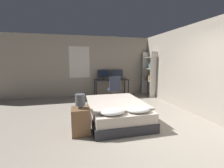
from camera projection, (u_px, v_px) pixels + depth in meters
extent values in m
plane|color=#9E9384|center=(158.00, 138.00, 3.14)|extent=(20.00, 20.00, 0.00)
cube|color=#9E9384|center=(111.00, 66.00, 7.02)|extent=(12.00, 0.06, 2.70)
cube|color=silver|center=(79.00, 62.00, 6.61)|extent=(0.88, 0.01, 1.37)
cube|color=black|center=(79.00, 62.00, 6.61)|extent=(0.80, 0.01, 1.29)
cube|color=#9E9384|center=(186.00, 69.00, 4.82)|extent=(0.06, 12.00, 2.70)
cube|color=#2D2D33|center=(116.00, 116.00, 4.12)|extent=(1.44, 2.05, 0.22)
cube|color=beige|center=(116.00, 108.00, 4.09)|extent=(1.38, 1.99, 0.23)
cube|color=beige|center=(115.00, 102.00, 4.18)|extent=(1.48, 1.73, 0.05)
ellipsoid|color=white|center=(113.00, 112.00, 3.24)|extent=(0.55, 0.38, 0.13)
ellipsoid|color=white|center=(138.00, 109.00, 3.39)|extent=(0.55, 0.38, 0.13)
cube|color=brown|center=(81.00, 121.00, 3.28)|extent=(0.39, 0.42, 0.59)
cylinder|color=gray|center=(80.00, 108.00, 3.24)|extent=(0.14, 0.14, 0.01)
cylinder|color=gray|center=(80.00, 106.00, 3.23)|extent=(0.02, 0.02, 0.05)
cylinder|color=#4C4C51|center=(80.00, 100.00, 3.21)|extent=(0.21, 0.21, 0.24)
cube|color=#38383D|center=(112.00, 80.00, 6.74)|extent=(1.55, 0.61, 0.03)
cylinder|color=#2D2D33|center=(97.00, 90.00, 6.38)|extent=(0.05, 0.05, 0.74)
cylinder|color=#2D2D33|center=(128.00, 89.00, 6.73)|extent=(0.05, 0.05, 0.74)
cylinder|color=#2D2D33|center=(95.00, 88.00, 6.87)|extent=(0.05, 0.05, 0.74)
cylinder|color=#2D2D33|center=(125.00, 87.00, 7.21)|extent=(0.05, 0.05, 0.74)
cylinder|color=black|center=(104.00, 79.00, 6.86)|extent=(0.16, 0.16, 0.01)
cylinder|color=black|center=(104.00, 78.00, 6.85)|extent=(0.03, 0.03, 0.09)
cube|color=black|center=(104.00, 74.00, 6.82)|extent=(0.55, 0.03, 0.32)
cube|color=#192338|center=(104.00, 74.00, 6.80)|extent=(0.52, 0.00, 0.29)
cylinder|color=black|center=(117.00, 79.00, 7.00)|extent=(0.16, 0.16, 0.01)
cylinder|color=black|center=(117.00, 78.00, 7.00)|extent=(0.03, 0.03, 0.09)
cube|color=black|center=(117.00, 73.00, 6.97)|extent=(0.55, 0.03, 0.32)
cube|color=#192338|center=(117.00, 73.00, 6.95)|extent=(0.52, 0.00, 0.29)
cube|color=black|center=(113.00, 80.00, 6.55)|extent=(0.37, 0.13, 0.02)
ellipsoid|color=black|center=(119.00, 79.00, 6.61)|extent=(0.07, 0.05, 0.04)
cylinder|color=black|center=(114.00, 99.00, 6.20)|extent=(0.52, 0.52, 0.04)
cylinder|color=gray|center=(114.00, 95.00, 6.17)|extent=(0.05, 0.05, 0.38)
cube|color=#33384C|center=(114.00, 89.00, 6.13)|extent=(0.49, 0.49, 0.07)
cube|color=#33384C|center=(115.00, 83.00, 5.88)|extent=(0.44, 0.05, 0.51)
cube|color=beige|center=(153.00, 75.00, 6.51)|extent=(0.28, 0.02, 2.01)
cube|color=beige|center=(145.00, 73.00, 7.27)|extent=(0.28, 0.02, 2.01)
cube|color=beige|center=(149.00, 81.00, 6.94)|extent=(0.28, 0.77, 0.02)
cube|color=beige|center=(149.00, 69.00, 6.85)|extent=(0.28, 0.77, 0.02)
cube|color=beige|center=(149.00, 57.00, 6.77)|extent=(0.28, 0.77, 0.02)
cube|color=orange|center=(153.00, 79.00, 6.58)|extent=(0.23, 0.04, 0.18)
cube|color=orange|center=(152.00, 79.00, 6.62)|extent=(0.23, 0.04, 0.20)
cube|color=#2D4784|center=(152.00, 79.00, 6.66)|extent=(0.23, 0.04, 0.20)
cube|color=gold|center=(151.00, 78.00, 6.71)|extent=(0.23, 0.04, 0.25)
cube|color=#337042|center=(151.00, 78.00, 6.74)|extent=(0.23, 0.02, 0.24)
cube|color=#B2332D|center=(150.00, 79.00, 6.78)|extent=(0.23, 0.03, 0.20)
cube|color=gold|center=(150.00, 79.00, 6.82)|extent=(0.23, 0.02, 0.18)
cube|color=#2D4784|center=(149.00, 79.00, 6.86)|extent=(0.23, 0.04, 0.18)
cube|color=#28282D|center=(149.00, 78.00, 6.89)|extent=(0.23, 0.02, 0.22)
cube|color=#337042|center=(153.00, 66.00, 6.49)|extent=(0.23, 0.02, 0.23)
cube|color=#28282D|center=(153.00, 67.00, 6.53)|extent=(0.23, 0.04, 0.20)
cube|color=#BCB29E|center=(152.00, 67.00, 6.58)|extent=(0.23, 0.03, 0.20)
cube|color=teal|center=(152.00, 66.00, 6.61)|extent=(0.23, 0.03, 0.27)
cube|color=#337042|center=(151.00, 67.00, 6.64)|extent=(0.23, 0.02, 0.19)
cube|color=teal|center=(151.00, 66.00, 6.67)|extent=(0.23, 0.03, 0.24)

